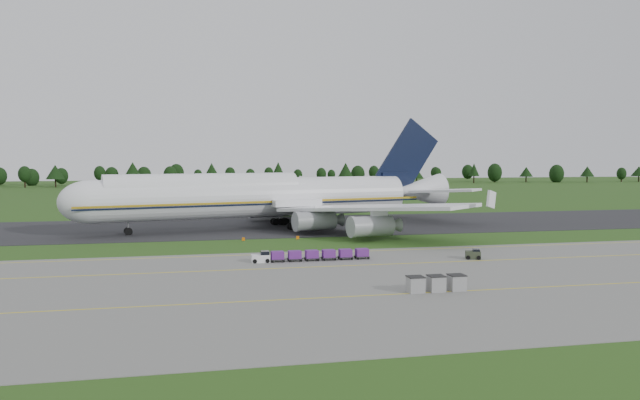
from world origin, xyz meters
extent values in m
plane|color=#244615|center=(0.00, 0.00, 0.00)|extent=(600.00, 600.00, 0.00)
cube|color=slate|center=(0.00, -34.00, 0.03)|extent=(300.00, 52.00, 0.06)
cube|color=black|center=(0.00, 28.00, 0.04)|extent=(300.00, 40.00, 0.08)
cube|color=yellow|center=(0.00, -22.00, 0.07)|extent=(300.00, 0.25, 0.01)
cube|color=yellow|center=(0.00, -40.00, 0.07)|extent=(300.00, 0.20, 0.01)
cube|color=yellow|center=(0.00, -10.00, 0.07)|extent=(120.00, 0.20, 0.01)
cylinder|color=black|center=(-96.14, 216.14, 2.11)|extent=(0.70, 0.70, 4.22)
sphere|color=#173211|center=(-96.14, 216.14, 6.44)|extent=(5.91, 5.91, 5.91)
cylinder|color=black|center=(-82.82, 217.89, 1.94)|extent=(0.70, 0.70, 3.89)
cone|color=#173211|center=(-82.82, 217.89, 7.35)|extent=(8.71, 8.71, 6.92)
cylinder|color=black|center=(-62.79, 220.63, 2.15)|extent=(0.70, 0.70, 4.30)
sphere|color=#173211|center=(-62.79, 220.63, 6.57)|extent=(5.53, 5.53, 5.53)
cylinder|color=black|center=(-47.59, 226.42, 2.15)|extent=(0.70, 0.70, 4.31)
cone|color=#173211|center=(-47.59, 226.42, 8.13)|extent=(8.89, 8.89, 7.66)
cylinder|color=black|center=(-29.02, 224.34, 1.77)|extent=(0.70, 0.70, 3.54)
sphere|color=#173211|center=(-29.02, 224.34, 5.40)|extent=(6.87, 6.87, 6.87)
cylinder|color=black|center=(-8.45, 216.79, 2.08)|extent=(0.70, 0.70, 4.16)
cone|color=#173211|center=(-8.45, 216.79, 7.85)|extent=(7.91, 7.91, 7.39)
cylinder|color=black|center=(11.78, 224.01, 1.68)|extent=(0.70, 0.70, 3.35)
sphere|color=#173211|center=(11.78, 224.01, 5.12)|extent=(5.10, 5.10, 5.10)
cylinder|color=black|center=(25.63, 217.75, 2.15)|extent=(0.70, 0.70, 4.30)
cone|color=#173211|center=(25.63, 217.75, 8.12)|extent=(7.04, 7.04, 7.64)
cylinder|color=black|center=(47.64, 213.75, 1.85)|extent=(0.70, 0.70, 3.69)
sphere|color=#173211|center=(47.64, 213.75, 5.64)|extent=(5.15, 5.15, 5.15)
cylinder|color=black|center=(60.59, 213.45, 2.08)|extent=(0.70, 0.70, 4.17)
cone|color=#173211|center=(60.59, 213.45, 7.87)|extent=(7.89, 7.89, 7.41)
cylinder|color=black|center=(79.65, 225.28, 2.02)|extent=(0.70, 0.70, 4.04)
sphere|color=#173211|center=(79.65, 225.28, 6.17)|extent=(5.68, 5.68, 5.68)
cylinder|color=black|center=(100.09, 213.76, 1.53)|extent=(0.70, 0.70, 3.06)
cone|color=#173211|center=(100.09, 213.76, 5.78)|extent=(7.68, 7.68, 5.44)
cylinder|color=black|center=(117.42, 227.67, 1.76)|extent=(0.70, 0.70, 3.52)
sphere|color=#173211|center=(117.42, 227.67, 5.37)|extent=(5.13, 5.13, 5.13)
cylinder|color=black|center=(135.28, 217.71, 1.98)|extent=(0.70, 0.70, 3.97)
cone|color=#173211|center=(135.28, 217.71, 7.50)|extent=(5.89, 5.89, 7.06)
cylinder|color=black|center=(152.46, 226.45, 1.82)|extent=(0.70, 0.70, 3.65)
sphere|color=#173211|center=(152.46, 226.45, 5.57)|extent=(8.10, 8.10, 8.10)
cylinder|color=black|center=(170.70, 223.56, 1.60)|extent=(0.70, 0.70, 3.19)
cone|color=#173211|center=(170.70, 223.56, 6.03)|extent=(7.55, 7.55, 5.67)
cylinder|color=black|center=(187.31, 219.06, 1.57)|extent=(0.70, 0.70, 3.15)
sphere|color=#173211|center=(187.31, 219.06, 4.81)|extent=(8.26, 8.26, 8.26)
cylinder|color=black|center=(204.21, 214.88, 1.66)|extent=(0.70, 0.70, 3.32)
cone|color=#173211|center=(204.21, 214.88, 6.26)|extent=(7.73, 7.73, 5.90)
cylinder|color=black|center=(226.82, 215.02, 1.59)|extent=(0.70, 0.70, 3.19)
sphere|color=#173211|center=(226.82, 215.02, 4.87)|extent=(5.46, 5.46, 5.46)
cylinder|color=black|center=(239.43, 216.24, 1.63)|extent=(0.70, 0.70, 3.26)
cone|color=#173211|center=(239.43, 216.24, 6.17)|extent=(8.89, 8.89, 5.80)
cylinder|color=white|center=(-6.80, 24.05, 6.45)|extent=(64.75, 21.13, 8.01)
cylinder|color=white|center=(-17.68, 21.76, 8.34)|extent=(38.28, 13.91, 6.24)
sphere|color=white|center=(-38.35, 17.40, 6.45)|extent=(8.01, 8.01, 8.01)
cone|color=white|center=(30.73, 31.96, 7.00)|extent=(13.54, 9.96, 7.60)
cube|color=#BD941C|center=(-5.97, 20.11, 5.78)|extent=(69.64, 14.74, 0.39)
cube|color=white|center=(12.21, 6.36, 5.45)|extent=(32.00, 36.66, 0.61)
cube|color=white|center=(3.45, 47.92, 5.45)|extent=(19.99, 39.37, 0.61)
cylinder|color=gray|center=(2.55, 11.71, 2.67)|extent=(8.35, 5.09, 3.56)
cylinder|color=gray|center=(10.32, 0.85, 2.67)|extent=(8.35, 5.09, 3.56)
cylinder|color=gray|center=(-3.23, 39.12, 2.67)|extent=(8.35, 5.09, 3.56)
cylinder|color=gray|center=(-0.50, 52.20, 2.67)|extent=(8.35, 5.09, 3.56)
cube|color=black|center=(28.03, 31.39, 14.49)|extent=(15.99, 3.94, 17.85)
cube|color=white|center=(34.08, 24.15, 7.34)|extent=(14.43, 14.65, 0.50)
cube|color=white|center=(30.64, 40.47, 7.34)|extent=(10.71, 15.67, 0.50)
cylinder|color=slate|center=(-31.83, 18.78, 1.22)|extent=(0.40, 0.40, 2.45)
cylinder|color=black|center=(-31.83, 18.78, 0.72)|extent=(1.62, 1.28, 1.45)
cylinder|color=slate|center=(0.75, 20.53, 1.22)|extent=(0.40, 0.40, 2.45)
cylinder|color=black|center=(0.75, 20.53, 0.72)|extent=(1.62, 1.28, 1.45)
cylinder|color=slate|center=(-1.31, 30.32, 1.22)|extent=(0.40, 0.40, 2.45)
cylinder|color=black|center=(-1.31, 30.32, 0.72)|extent=(1.62, 1.28, 1.45)
cube|color=white|center=(-11.02, -16.94, 0.60)|extent=(2.55, 1.38, 1.08)
cylinder|color=black|center=(-11.90, -17.62, 0.35)|extent=(0.59, 0.22, 0.59)
cube|color=black|center=(-8.66, -16.94, 0.40)|extent=(1.97, 1.47, 0.12)
cube|color=#571F73|center=(-8.66, -16.94, 0.99)|extent=(1.77, 1.38, 1.08)
cylinder|color=black|center=(-9.45, -17.62, 0.23)|extent=(0.33, 0.15, 0.33)
cube|color=black|center=(-6.20, -16.94, 0.40)|extent=(1.97, 1.47, 0.12)
cube|color=#571F73|center=(-6.20, -16.94, 0.99)|extent=(1.77, 1.38, 1.08)
cylinder|color=black|center=(-6.99, -17.62, 0.23)|extent=(0.33, 0.15, 0.33)
cube|color=black|center=(-3.75, -16.94, 0.40)|extent=(1.97, 1.47, 0.12)
cube|color=#571F73|center=(-3.75, -16.94, 0.99)|extent=(1.77, 1.38, 1.08)
cylinder|color=black|center=(-4.53, -17.62, 0.23)|extent=(0.33, 0.15, 0.33)
cube|color=black|center=(-1.29, -16.94, 0.40)|extent=(1.97, 1.47, 0.12)
cube|color=#571F73|center=(-1.29, -16.94, 0.99)|extent=(1.77, 1.38, 1.08)
cylinder|color=black|center=(-2.08, -17.62, 0.23)|extent=(0.33, 0.15, 0.33)
cube|color=black|center=(1.17, -16.94, 0.40)|extent=(1.97, 1.47, 0.12)
cube|color=#571F73|center=(1.17, -16.94, 0.99)|extent=(1.77, 1.38, 1.08)
cylinder|color=black|center=(0.38, -17.62, 0.23)|extent=(0.33, 0.15, 0.33)
cube|color=black|center=(3.62, -16.94, 0.40)|extent=(1.97, 1.47, 0.12)
cube|color=#571F73|center=(3.62, -16.94, 0.99)|extent=(1.77, 1.38, 1.08)
cylinder|color=black|center=(2.84, -17.62, 0.23)|extent=(0.33, 0.15, 0.33)
cylinder|color=black|center=(-11.02, -16.94, 0.35)|extent=(0.59, 0.22, 0.59)
cube|color=#313928|center=(19.20, -20.48, 0.64)|extent=(2.39, 1.88, 1.15)
cylinder|color=black|center=(18.47, -21.11, 0.35)|extent=(0.59, 0.21, 0.59)
cylinder|color=black|center=(19.93, -19.85, 0.35)|extent=(0.59, 0.21, 0.59)
cube|color=gray|center=(3.18, -39.57, 0.90)|extent=(1.67, 1.67, 1.67)
cube|color=black|center=(3.18, -39.57, 1.77)|extent=(1.78, 1.78, 0.08)
cube|color=gray|center=(5.58, -39.57, 0.90)|extent=(1.67, 1.67, 1.67)
cube|color=black|center=(5.58, -39.57, 1.77)|extent=(1.78, 1.78, 0.08)
cube|color=gray|center=(7.98, -39.57, 0.90)|extent=(1.67, 1.67, 1.67)
cube|color=black|center=(7.98, -39.57, 1.77)|extent=(1.78, 1.78, 0.08)
cube|color=#DC6506|center=(-11.32, 6.29, 0.30)|extent=(0.50, 0.12, 0.60)
cube|color=black|center=(-11.32, 6.29, 0.02)|extent=(0.30, 0.30, 0.04)
cube|color=#DC6506|center=(-1.65, 6.29, 0.30)|extent=(0.50, 0.12, 0.60)
cube|color=black|center=(-1.65, 6.29, 0.02)|extent=(0.30, 0.30, 0.04)
camera|label=1|loc=(-20.94, -102.65, 14.78)|focal=35.00mm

